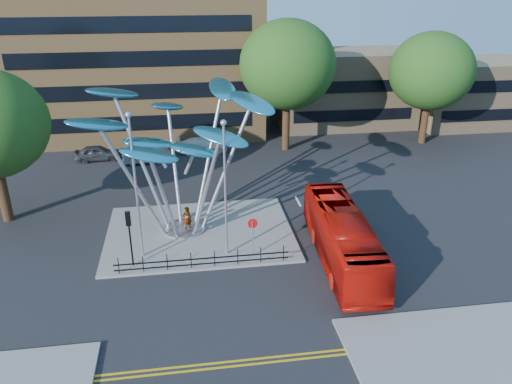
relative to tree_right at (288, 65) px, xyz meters
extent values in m
plane|color=black|center=(-8.00, -22.00, -8.04)|extent=(120.00, 120.00, 0.00)
cube|color=slate|center=(-9.00, -16.00, -7.96)|extent=(12.00, 9.00, 0.15)
cube|color=slate|center=(3.00, -29.00, -7.96)|extent=(12.00, 6.00, 0.15)
cube|color=gold|center=(-8.00, -28.00, -8.03)|extent=(40.00, 0.12, 0.01)
cube|color=gold|center=(-8.00, -28.30, -8.03)|extent=(40.00, 0.12, 0.01)
cube|color=#9D815C|center=(8.00, 8.00, -4.04)|extent=(15.00, 8.00, 8.00)
cube|color=#9D815C|center=(22.00, 6.00, -4.54)|extent=(12.00, 8.00, 7.00)
cylinder|color=black|center=(0.00, 0.00, -5.18)|extent=(0.70, 0.70, 5.72)
ellipsoid|color=#1A4213|center=(0.00, 0.00, 0.02)|extent=(8.80, 8.80, 8.10)
cylinder|color=black|center=(-22.00, -12.00, -5.62)|extent=(0.70, 0.70, 4.84)
cylinder|color=black|center=(14.00, 0.00, -5.51)|extent=(0.70, 0.70, 5.06)
ellipsoid|color=#1A4213|center=(14.00, 0.00, -0.91)|extent=(8.00, 8.00, 7.36)
cylinder|color=#9EA0A5|center=(-10.00, -15.50, -7.83)|extent=(2.80, 2.80, 0.12)
cylinder|color=#9EA0A5|center=(-11.20, -16.10, -3.99)|extent=(0.24, 0.24, 7.80)
ellipsoid|color=teal|center=(-14.40, -17.10, -0.09)|extent=(3.92, 2.95, 1.39)
cylinder|color=#9EA0A5|center=(-10.40, -16.50, -4.69)|extent=(0.24, 0.24, 6.40)
ellipsoid|color=teal|center=(-11.60, -18.70, -1.49)|extent=(3.47, 1.78, 1.31)
cylinder|color=#9EA0A5|center=(-9.40, -16.30, -4.39)|extent=(0.24, 0.24, 7.00)
ellipsoid|color=teal|center=(-7.60, -17.90, -0.89)|extent=(3.81, 3.11, 1.36)
cylinder|color=#9EA0A5|center=(-8.80, -15.50, -3.79)|extent=(0.24, 0.24, 8.20)
ellipsoid|color=teal|center=(-5.40, -15.10, 0.31)|extent=(3.52, 4.06, 1.44)
cylinder|color=#9EA0A5|center=(-9.20, -14.60, -3.59)|extent=(0.24, 0.24, 8.60)
ellipsoid|color=teal|center=(-7.00, -12.60, 0.71)|extent=(2.21, 3.79, 1.39)
cylinder|color=#9EA0A5|center=(-10.20, -14.50, -4.19)|extent=(0.24, 0.24, 7.40)
ellipsoid|color=teal|center=(-10.60, -11.90, -0.49)|extent=(3.02, 3.71, 1.34)
cylinder|color=#9EA0A5|center=(-11.00, -15.10, -3.49)|extent=(0.24, 0.24, 8.80)
ellipsoid|color=teal|center=(-13.80, -13.70, 0.91)|extent=(3.88, 3.60, 1.42)
ellipsoid|color=teal|center=(-11.80, -15.30, -1.89)|extent=(3.40, 1.96, 1.13)
ellipsoid|color=teal|center=(-9.10, -15.90, -2.29)|extent=(3.39, 2.16, 1.11)
cylinder|color=#9EA0A5|center=(-12.50, -18.50, -3.64)|extent=(0.14, 0.14, 8.50)
sphere|color=#9EA0A5|center=(-12.50, -18.50, 0.73)|extent=(0.36, 0.36, 0.36)
cylinder|color=#9EA0A5|center=(-7.50, -19.00, -3.89)|extent=(0.14, 0.14, 8.00)
sphere|color=#9EA0A5|center=(-7.50, -19.00, 0.23)|extent=(0.36, 0.36, 0.36)
cylinder|color=black|center=(-13.00, -19.50, -6.29)|extent=(0.10, 0.10, 3.20)
cube|color=black|center=(-13.00, -19.50, -4.89)|extent=(0.28, 0.18, 0.85)
sphere|color=#FF0C0C|center=(-13.00, -19.50, -4.61)|extent=(0.18, 0.18, 0.18)
cylinder|color=#9EA0A5|center=(-6.00, -19.50, -6.74)|extent=(0.08, 0.08, 2.30)
cylinder|color=red|center=(-6.00, -19.47, -5.74)|extent=(0.60, 0.04, 0.60)
cube|color=white|center=(-6.00, -19.45, -5.74)|extent=(0.42, 0.03, 0.10)
cylinder|color=black|center=(-13.70, -20.30, -7.39)|extent=(0.05, 0.05, 1.00)
cylinder|color=black|center=(-12.36, -20.30, -7.39)|extent=(0.05, 0.05, 1.00)
cylinder|color=black|center=(-11.01, -20.30, -7.39)|extent=(0.05, 0.05, 1.00)
cylinder|color=black|center=(-9.67, -20.30, -7.39)|extent=(0.05, 0.05, 1.00)
cylinder|color=black|center=(-8.33, -20.30, -7.39)|extent=(0.05, 0.05, 1.00)
cylinder|color=black|center=(-6.99, -20.30, -7.39)|extent=(0.05, 0.05, 1.00)
cylinder|color=black|center=(-5.64, -20.30, -7.39)|extent=(0.05, 0.05, 1.00)
cylinder|color=black|center=(-4.30, -20.30, -7.39)|extent=(0.05, 0.05, 1.00)
cube|color=black|center=(-9.00, -20.30, -7.34)|extent=(10.00, 0.06, 0.06)
cube|color=black|center=(-9.00, -20.30, -7.69)|extent=(10.00, 0.06, 0.06)
imported|color=#B71008|center=(-0.86, -20.48, -6.51)|extent=(3.20, 11.07, 3.05)
imported|color=gray|center=(-9.78, -15.65, -7.04)|extent=(0.72, 0.60, 1.69)
imported|color=#3F4347|center=(-17.51, -0.51, -7.34)|extent=(4.19, 1.94, 1.39)
imported|color=#A3A7AB|center=(-13.01, -1.81, -7.32)|extent=(4.42, 1.70, 1.44)
imported|color=white|center=(-8.02, 0.30, -7.36)|extent=(4.72, 1.97, 1.36)
camera|label=1|loc=(-9.62, -45.03, 7.61)|focal=35.00mm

